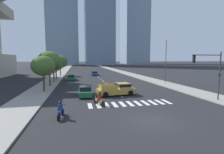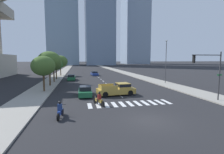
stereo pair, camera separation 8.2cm
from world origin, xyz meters
name	(u,v)px [view 2 (the right image)]	position (x,y,z in m)	size (l,w,h in m)	color
ground_plane	(150,121)	(0.00, 0.00, 0.00)	(800.00, 800.00, 0.00)	#232326
sidewalk_east	(143,78)	(11.59, 30.00, 0.07)	(4.00, 260.00, 0.15)	gray
sidewalk_west	(53,80)	(-11.59, 30.00, 0.07)	(4.00, 260.00, 0.15)	gray
crosswalk_near	(130,104)	(0.00, 5.43, 0.00)	(9.45, 2.20, 0.01)	silver
lane_divider_center	(99,78)	(0.00, 33.43, 0.00)	(0.14, 50.00, 0.01)	silver
motorcycle_lead	(99,100)	(-3.50, 5.49, 0.58)	(1.14, 2.01, 1.49)	black
motorcycle_trailing	(60,111)	(-7.23, 2.19, 0.58)	(0.70, 2.07, 1.49)	black
pickup_truck	(118,89)	(-0.28, 10.14, 0.81)	(5.40, 2.51, 1.67)	#B28E38
sedan_green_0	(85,91)	(-4.76, 10.63, 0.62)	(1.88, 4.43, 1.36)	#1E6038
sedan_green_1	(72,78)	(-7.18, 28.98, 0.61)	(1.81, 4.43, 1.32)	#1E6038
sedan_blue_2	(94,74)	(-0.62, 39.60, 0.60)	(2.11, 4.80, 1.28)	navy
traffic_signal_near	(210,67)	(9.28, 4.40, 4.05)	(4.10, 0.28, 5.72)	#333335
street_lamp_east	(166,59)	(11.89, 18.90, 5.08)	(0.50, 0.24, 8.63)	#3F3F42
street_tree_nearest	(43,66)	(-10.79, 14.60, 3.99)	(3.53, 3.53, 5.36)	#4C3823
street_tree_second	(49,61)	(-10.79, 20.38, 4.64)	(4.30, 4.30, 6.33)	#4C3823
street_tree_third	(54,64)	(-10.79, 25.84, 4.01)	(3.44, 3.44, 5.33)	#4C3823
street_tree_fourth	(56,65)	(-10.79, 30.06, 3.70)	(3.11, 3.11, 4.89)	#4C3823
street_tree_fifth	(60,62)	(-10.79, 40.79, 4.36)	(4.31, 4.31, 6.05)	#4C3823
office_tower_right_skyline	(135,2)	(59.83, 175.27, 69.26)	(26.82, 28.99, 150.00)	#8C9EB2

